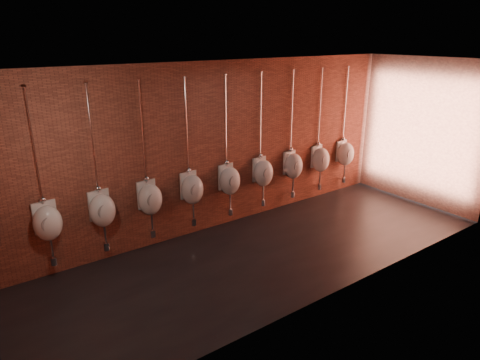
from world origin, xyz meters
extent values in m
plane|color=black|center=(0.00, 0.00, 0.00)|extent=(8.50, 8.50, 0.00)
cube|color=black|center=(0.00, 0.00, 3.20)|extent=(8.50, 3.00, 0.04)
cube|color=#9B4D38|center=(0.00, 1.50, 1.60)|extent=(8.50, 0.04, 3.20)
cube|color=#9B4D38|center=(0.00, -1.50, 1.60)|extent=(8.50, 0.04, 3.20)
cube|color=#9B4D38|center=(4.25, 0.00, 1.60)|extent=(0.04, 3.00, 3.20)
ellipsoid|color=white|center=(-3.25, 1.34, 0.95)|extent=(0.47, 0.42, 0.56)
cube|color=white|center=(-3.25, 1.48, 1.00)|extent=(0.36, 0.09, 0.50)
cylinder|color=gray|center=(-3.25, 1.20, 0.98)|extent=(0.25, 0.06, 0.24)
cylinder|color=silver|center=(-3.25, 1.46, 2.09)|extent=(0.03, 0.03, 1.73)
sphere|color=silver|center=(-3.25, 1.45, 1.29)|extent=(0.10, 0.10, 0.10)
cylinder|color=silver|center=(-3.25, 1.46, 2.95)|extent=(0.07, 0.07, 0.01)
cylinder|color=silver|center=(-3.25, 1.34, 0.54)|extent=(0.04, 0.04, 0.37)
cylinder|color=silver|center=(-3.25, 1.34, 0.30)|extent=(0.10, 0.10, 0.13)
cylinder|color=silver|center=(-3.25, 1.43, 0.30)|extent=(0.04, 0.18, 0.04)
ellipsoid|color=white|center=(-2.42, 1.34, 0.95)|extent=(0.47, 0.42, 0.56)
cube|color=white|center=(-2.42, 1.48, 1.00)|extent=(0.36, 0.09, 0.50)
cylinder|color=gray|center=(-2.42, 1.20, 0.98)|extent=(0.25, 0.06, 0.24)
cylinder|color=silver|center=(-2.42, 1.46, 2.09)|extent=(0.03, 0.03, 1.73)
sphere|color=silver|center=(-2.42, 1.45, 1.29)|extent=(0.10, 0.10, 0.10)
cylinder|color=silver|center=(-2.42, 1.46, 2.95)|extent=(0.07, 0.07, 0.01)
cylinder|color=silver|center=(-2.42, 1.34, 0.54)|extent=(0.04, 0.04, 0.37)
cylinder|color=silver|center=(-2.42, 1.34, 0.30)|extent=(0.10, 0.10, 0.13)
cylinder|color=silver|center=(-2.42, 1.43, 0.30)|extent=(0.04, 0.18, 0.04)
ellipsoid|color=white|center=(-1.59, 1.34, 0.95)|extent=(0.47, 0.42, 0.56)
cube|color=white|center=(-1.59, 1.48, 1.00)|extent=(0.36, 0.09, 0.50)
cylinder|color=gray|center=(-1.59, 1.20, 0.98)|extent=(0.25, 0.06, 0.24)
cylinder|color=silver|center=(-1.59, 1.46, 2.09)|extent=(0.03, 0.03, 1.73)
sphere|color=silver|center=(-1.59, 1.45, 1.29)|extent=(0.10, 0.10, 0.10)
cylinder|color=silver|center=(-1.59, 1.46, 2.95)|extent=(0.07, 0.07, 0.01)
cylinder|color=silver|center=(-1.59, 1.34, 0.54)|extent=(0.04, 0.04, 0.37)
cylinder|color=silver|center=(-1.59, 1.34, 0.30)|extent=(0.10, 0.10, 0.13)
cylinder|color=silver|center=(-1.59, 1.43, 0.30)|extent=(0.04, 0.18, 0.04)
ellipsoid|color=white|center=(-0.76, 1.34, 0.95)|extent=(0.47, 0.42, 0.56)
cube|color=white|center=(-0.76, 1.48, 1.00)|extent=(0.36, 0.09, 0.50)
cylinder|color=gray|center=(-0.76, 1.20, 0.98)|extent=(0.25, 0.06, 0.24)
cylinder|color=silver|center=(-0.76, 1.46, 2.09)|extent=(0.03, 0.03, 1.73)
sphere|color=silver|center=(-0.76, 1.45, 1.29)|extent=(0.10, 0.10, 0.10)
cylinder|color=silver|center=(-0.76, 1.46, 2.95)|extent=(0.07, 0.07, 0.01)
cylinder|color=silver|center=(-0.76, 1.34, 0.54)|extent=(0.04, 0.04, 0.37)
cylinder|color=silver|center=(-0.76, 1.34, 0.30)|extent=(0.10, 0.10, 0.13)
cylinder|color=silver|center=(-0.76, 1.43, 0.30)|extent=(0.04, 0.18, 0.04)
ellipsoid|color=white|center=(0.07, 1.34, 0.95)|extent=(0.47, 0.42, 0.56)
cube|color=white|center=(0.07, 1.48, 1.00)|extent=(0.36, 0.09, 0.50)
cylinder|color=gray|center=(0.07, 1.20, 0.98)|extent=(0.25, 0.06, 0.24)
cylinder|color=silver|center=(0.07, 1.46, 2.09)|extent=(0.03, 0.03, 1.73)
sphere|color=silver|center=(0.07, 1.45, 1.29)|extent=(0.10, 0.10, 0.10)
cylinder|color=silver|center=(0.07, 1.46, 2.95)|extent=(0.07, 0.07, 0.01)
cylinder|color=silver|center=(0.07, 1.34, 0.54)|extent=(0.04, 0.04, 0.37)
cylinder|color=silver|center=(0.07, 1.34, 0.30)|extent=(0.10, 0.10, 0.13)
cylinder|color=silver|center=(0.07, 1.43, 0.30)|extent=(0.04, 0.18, 0.04)
ellipsoid|color=white|center=(0.90, 1.34, 0.95)|extent=(0.47, 0.42, 0.56)
cube|color=white|center=(0.90, 1.48, 1.00)|extent=(0.36, 0.09, 0.50)
cylinder|color=gray|center=(0.90, 1.20, 0.98)|extent=(0.25, 0.06, 0.24)
cylinder|color=silver|center=(0.90, 1.46, 2.09)|extent=(0.03, 0.03, 1.73)
sphere|color=silver|center=(0.90, 1.45, 1.29)|extent=(0.10, 0.10, 0.10)
cylinder|color=silver|center=(0.90, 1.46, 2.95)|extent=(0.07, 0.07, 0.01)
cylinder|color=silver|center=(0.90, 1.34, 0.54)|extent=(0.04, 0.04, 0.37)
cylinder|color=silver|center=(0.90, 1.34, 0.30)|extent=(0.10, 0.10, 0.13)
cylinder|color=silver|center=(0.90, 1.43, 0.30)|extent=(0.04, 0.18, 0.04)
ellipsoid|color=white|center=(1.74, 1.34, 0.95)|extent=(0.47, 0.42, 0.56)
cube|color=white|center=(1.74, 1.48, 1.00)|extent=(0.36, 0.09, 0.50)
cylinder|color=gray|center=(1.74, 1.20, 0.98)|extent=(0.25, 0.06, 0.24)
cylinder|color=silver|center=(1.74, 1.46, 2.09)|extent=(0.03, 0.03, 1.73)
sphere|color=silver|center=(1.74, 1.45, 1.29)|extent=(0.10, 0.10, 0.10)
cylinder|color=silver|center=(1.74, 1.46, 2.95)|extent=(0.07, 0.07, 0.01)
cylinder|color=silver|center=(1.74, 1.34, 0.54)|extent=(0.04, 0.04, 0.37)
cylinder|color=silver|center=(1.74, 1.34, 0.30)|extent=(0.10, 0.10, 0.13)
cylinder|color=silver|center=(1.74, 1.43, 0.30)|extent=(0.04, 0.18, 0.04)
ellipsoid|color=white|center=(2.57, 1.34, 0.95)|extent=(0.47, 0.42, 0.56)
cube|color=white|center=(2.57, 1.48, 1.00)|extent=(0.36, 0.09, 0.50)
cylinder|color=gray|center=(2.57, 1.20, 0.98)|extent=(0.25, 0.06, 0.24)
cylinder|color=silver|center=(2.57, 1.46, 2.09)|extent=(0.03, 0.03, 1.73)
sphere|color=silver|center=(2.57, 1.45, 1.29)|extent=(0.10, 0.10, 0.10)
cylinder|color=silver|center=(2.57, 1.46, 2.95)|extent=(0.07, 0.07, 0.01)
cylinder|color=silver|center=(2.57, 1.34, 0.54)|extent=(0.04, 0.04, 0.37)
cylinder|color=silver|center=(2.57, 1.34, 0.30)|extent=(0.10, 0.10, 0.13)
cylinder|color=silver|center=(2.57, 1.43, 0.30)|extent=(0.04, 0.18, 0.04)
ellipsoid|color=white|center=(3.40, 1.34, 0.95)|extent=(0.47, 0.42, 0.56)
cube|color=white|center=(3.40, 1.48, 1.00)|extent=(0.36, 0.09, 0.50)
cylinder|color=gray|center=(3.40, 1.20, 0.98)|extent=(0.25, 0.06, 0.24)
cylinder|color=silver|center=(3.40, 1.46, 2.09)|extent=(0.03, 0.03, 1.73)
sphere|color=silver|center=(3.40, 1.45, 1.29)|extent=(0.10, 0.10, 0.10)
cylinder|color=silver|center=(3.40, 1.46, 2.95)|extent=(0.07, 0.07, 0.01)
cylinder|color=silver|center=(3.40, 1.34, 0.54)|extent=(0.04, 0.04, 0.37)
cylinder|color=silver|center=(3.40, 1.34, 0.30)|extent=(0.10, 0.10, 0.13)
cylinder|color=silver|center=(3.40, 1.43, 0.30)|extent=(0.04, 0.18, 0.04)
camera|label=1|loc=(-4.34, -5.11, 3.65)|focal=32.00mm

